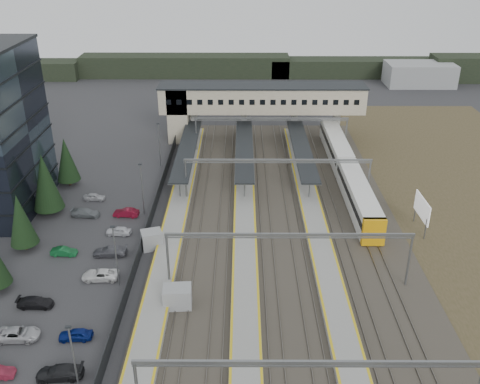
{
  "coord_description": "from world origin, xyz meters",
  "views": [
    {
      "loc": [
        6.59,
        -60.29,
        37.81
      ],
      "look_at": [
        6.31,
        9.19,
        4.0
      ],
      "focal_mm": 40.0,
      "sensor_mm": 36.0,
      "label": 1
    }
  ],
  "objects_px": {
    "billboard": "(422,209)",
    "relay_cabin_near": "(177,297)",
    "footbridge": "(248,101)",
    "relay_cabin_far": "(152,240)",
    "train": "(346,169)"
  },
  "relations": [
    {
      "from": "billboard",
      "to": "relay_cabin_near",
      "type": "bearing_deg",
      "value": -151.63
    },
    {
      "from": "footbridge",
      "to": "relay_cabin_far",
      "type": "bearing_deg",
      "value": -107.42
    },
    {
      "from": "relay_cabin_near",
      "to": "footbridge",
      "type": "xyz_separation_m",
      "value": [
        8.26,
        54.08,
        6.63
      ]
    },
    {
      "from": "relay_cabin_near",
      "to": "train",
      "type": "height_order",
      "value": "train"
    },
    {
      "from": "footbridge",
      "to": "billboard",
      "type": "height_order",
      "value": "footbridge"
    },
    {
      "from": "relay_cabin_near",
      "to": "billboard",
      "type": "xyz_separation_m",
      "value": [
        32.12,
        17.35,
        2.03
      ]
    },
    {
      "from": "train",
      "to": "billboard",
      "type": "xyz_separation_m",
      "value": [
        7.56,
        -16.38,
        1.13
      ]
    },
    {
      "from": "footbridge",
      "to": "billboard",
      "type": "bearing_deg",
      "value": -56.99
    },
    {
      "from": "relay_cabin_near",
      "to": "relay_cabin_far",
      "type": "bearing_deg",
      "value": 110.83
    },
    {
      "from": "train",
      "to": "relay_cabin_far",
      "type": "bearing_deg",
      "value": -144.15
    },
    {
      "from": "footbridge",
      "to": "train",
      "type": "bearing_deg",
      "value": -51.3
    },
    {
      "from": "relay_cabin_near",
      "to": "footbridge",
      "type": "height_order",
      "value": "footbridge"
    },
    {
      "from": "relay_cabin_far",
      "to": "billboard",
      "type": "distance_m",
      "value": 37.27
    },
    {
      "from": "relay_cabin_near",
      "to": "billboard",
      "type": "relative_size",
      "value": 0.56
    },
    {
      "from": "relay_cabin_near",
      "to": "relay_cabin_far",
      "type": "distance_m",
      "value": 13.42
    }
  ]
}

